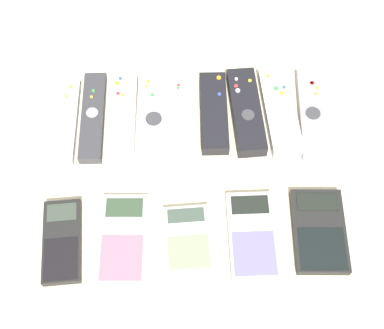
# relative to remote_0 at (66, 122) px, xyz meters

# --- Properties ---
(ground_plane) EXTENTS (3.00, 3.00, 0.00)m
(ground_plane) POSITION_rel_remote_0_xyz_m (0.23, -0.13, -0.01)
(ground_plane) COLOR beige
(remote_0) EXTENTS (0.05, 0.18, 0.02)m
(remote_0) POSITION_rel_remote_0_xyz_m (0.00, 0.00, 0.00)
(remote_0) COLOR #B7B7BC
(remote_0) RESTS_ON ground_plane
(remote_1) EXTENTS (0.04, 0.19, 0.02)m
(remote_1) POSITION_rel_remote_0_xyz_m (0.05, 0.01, 0.00)
(remote_1) COLOR #333338
(remote_1) RESTS_ON ground_plane
(remote_2) EXTENTS (0.06, 0.21, 0.03)m
(remote_2) POSITION_rel_remote_0_xyz_m (0.11, 0.00, 0.00)
(remote_2) COLOR silver
(remote_2) RESTS_ON ground_plane
(remote_3) EXTENTS (0.06, 0.17, 0.03)m
(remote_3) POSITION_rel_remote_0_xyz_m (0.16, 0.01, 0.00)
(remote_3) COLOR silver
(remote_3) RESTS_ON ground_plane
(remote_4) EXTENTS (0.05, 0.17, 0.03)m
(remote_4) POSITION_rel_remote_0_xyz_m (0.22, 0.00, 0.00)
(remote_4) COLOR white
(remote_4) RESTS_ON ground_plane
(remote_5) EXTENTS (0.05, 0.17, 0.03)m
(remote_5) POSITION_rel_remote_0_xyz_m (0.28, 0.01, 0.00)
(remote_5) COLOR black
(remote_5) RESTS_ON ground_plane
(remote_6) EXTENTS (0.06, 0.18, 0.03)m
(remote_6) POSITION_rel_remote_0_xyz_m (0.34, 0.01, 0.01)
(remote_6) COLOR black
(remote_6) RESTS_ON ground_plane
(remote_7) EXTENTS (0.07, 0.19, 0.03)m
(remote_7) POSITION_rel_remote_0_xyz_m (0.40, 0.01, 0.00)
(remote_7) COLOR silver
(remote_7) RESTS_ON ground_plane
(remote_8) EXTENTS (0.06, 0.20, 0.02)m
(remote_8) POSITION_rel_remote_0_xyz_m (0.46, 0.00, 0.00)
(remote_8) COLOR gray
(remote_8) RESTS_ON ground_plane
(calculator_0) EXTENTS (0.07, 0.15, 0.02)m
(calculator_0) POSITION_rel_remote_0_xyz_m (0.01, -0.24, 0.00)
(calculator_0) COLOR black
(calculator_0) RESTS_ON ground_plane
(calculator_1) EXTENTS (0.08, 0.16, 0.01)m
(calculator_1) POSITION_rel_remote_0_xyz_m (0.11, -0.23, -0.00)
(calculator_1) COLOR #B2B2B7
(calculator_1) RESTS_ON ground_plane
(calculator_2) EXTENTS (0.08, 0.12, 0.02)m
(calculator_2) POSITION_rel_remote_0_xyz_m (0.22, -0.24, -0.00)
(calculator_2) COLOR #B2B2B7
(calculator_2) RESTS_ON ground_plane
(calculator_3) EXTENTS (0.08, 0.15, 0.02)m
(calculator_3) POSITION_rel_remote_0_xyz_m (0.33, -0.24, -0.00)
(calculator_3) COLOR #B2B2B7
(calculator_3) RESTS_ON ground_plane
(calculator_4) EXTENTS (0.09, 0.15, 0.02)m
(calculator_4) POSITION_rel_remote_0_xyz_m (0.44, -0.23, 0.00)
(calculator_4) COLOR black
(calculator_4) RESTS_ON ground_plane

